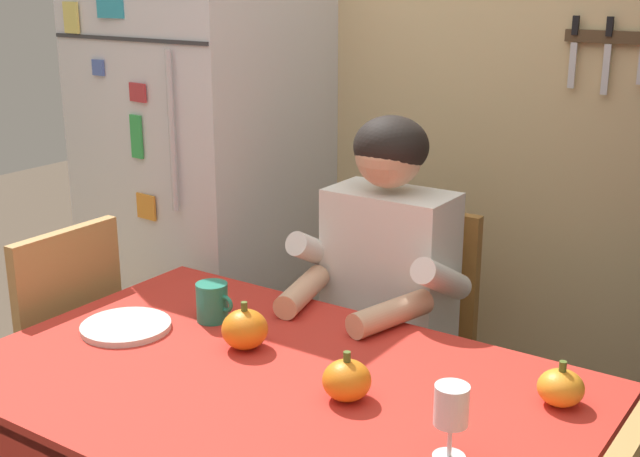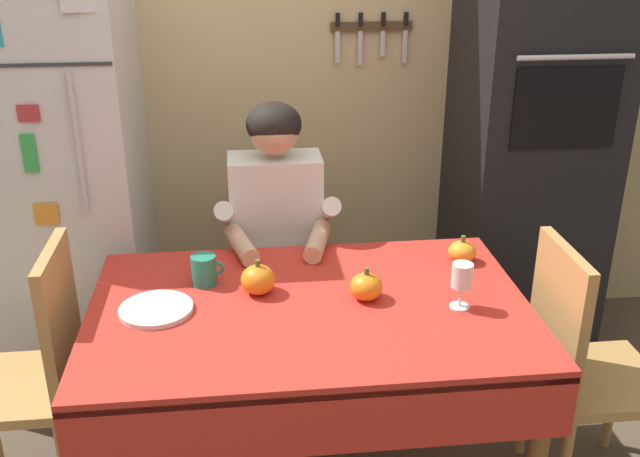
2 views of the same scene
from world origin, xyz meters
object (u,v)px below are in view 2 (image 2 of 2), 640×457
chair_left_side (36,367)px  pumpkin_medium (366,286)px  refrigerator (55,179)px  pumpkin_small (258,280)px  chair_behind_person (276,264)px  wine_glass (462,278)px  wall_oven (532,126)px  chair_right_side (580,361)px  seated_person (277,234)px  coffee_mug (204,270)px  dining_table (310,331)px  serving_tray (156,309)px  pumpkin_large (462,252)px

chair_left_side → pumpkin_medium: size_ratio=8.39×
refrigerator → pumpkin_medium: bearing=-36.6°
chair_left_side → pumpkin_small: 0.79m
chair_behind_person → chair_left_side: same height
chair_left_side → wine_glass: bearing=-6.7°
wall_oven → chair_right_side: wall_oven is taller
refrigerator → chair_behind_person: 0.97m
seated_person → coffee_mug: seated_person is taller
chair_left_side → pumpkin_small: size_ratio=7.77×
chair_behind_person → chair_right_side: bearing=-41.1°
refrigerator → coffee_mug: size_ratio=16.19×
wall_oven → dining_table: wall_oven is taller
chair_left_side → serving_tray: 0.49m
serving_tray → pumpkin_medium: bearing=0.7°
dining_table → pumpkin_small: 0.24m
seated_person → pumpkin_medium: (0.25, -0.56, 0.05)m
chair_behind_person → chair_right_side: size_ratio=1.00×
dining_table → pumpkin_medium: bearing=12.4°
refrigerator → wall_oven: 2.01m
refrigerator → chair_left_side: bearing=-86.3°
pumpkin_small → refrigerator: bearing=136.0°
pumpkin_small → chair_left_side: bearing=-179.6°
serving_tray → pumpkin_large: bearing=13.0°
wine_glass → serving_tray: wine_glass is taller
refrigerator → dining_table: bearing=-42.9°
wall_oven → coffee_mug: 1.58m
chair_behind_person → chair_left_side: size_ratio=1.00×
wall_oven → chair_right_side: size_ratio=2.26×
chair_right_side → chair_left_side: bearing=174.7°
wine_glass → seated_person: bearing=129.6°
chair_behind_person → wine_glass: chair_behind_person is taller
wall_oven → chair_right_side: (-0.15, -0.98, -0.54)m
coffee_mug → refrigerator: bearing=132.1°
wine_glass → serving_tray: bearing=175.2°
refrigerator → serving_tray: size_ratio=7.81×
chair_behind_person → serving_tray: bearing=-118.4°
refrigerator → pumpkin_small: (0.79, -0.76, -0.11)m
chair_behind_person → pumpkin_small: bearing=-97.5°
refrigerator → seated_person: bearing=-17.6°
refrigerator → wine_glass: size_ratio=11.79×
pumpkin_medium → chair_right_side: bearing=-7.6°
dining_table → seated_person: seated_person is taller
coffee_mug → dining_table: bearing=-31.3°
chair_right_side → seated_person: bearing=145.9°
seated_person → pumpkin_small: seated_person is taller
seated_person → coffee_mug: bearing=-123.5°
wine_glass → pumpkin_small: wine_glass is taller
refrigerator → chair_left_side: (0.05, -0.77, -0.39)m
seated_person → serving_tray: size_ratio=5.40×
chair_behind_person → pumpkin_large: chair_behind_person is taller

